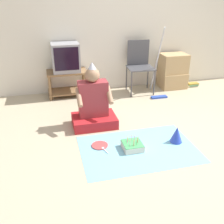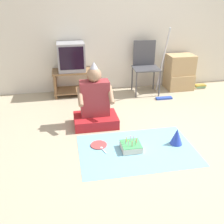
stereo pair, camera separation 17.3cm
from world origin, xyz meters
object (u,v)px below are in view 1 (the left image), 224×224
Objects in this scene: tv at (66,57)px; party_hat_blue at (177,134)px; cardboard_box_stack at (173,71)px; birthday_cake at (132,146)px; folding_chair at (139,63)px; dust_mop at (158,77)px; paper_plate at (100,145)px; person_seated at (94,106)px; book_pile at (193,85)px.

tv is 2.31m from party_hat_blue.
cardboard_box_stack reaches higher than birthday_cake.
dust_mop is (0.23, -0.33, -0.18)m from folding_chair.
tv is 0.52× the size of folding_chair.
paper_plate is at bearing -83.35° from tv.
folding_chair is at bearing 68.81° from birthday_cake.
tv is 2.37× the size of party_hat_blue.
person_seated is (-1.28, -0.82, -0.06)m from dust_mop.
cardboard_box_stack is 3.24× the size of paper_plate.
cardboard_box_stack is 0.59m from dust_mop.
book_pile is 2.20m from party_hat_blue.
folding_chair is 1.42× the size of cardboard_box_stack.
dust_mop reaches higher than cardboard_box_stack.
folding_chair reaches higher than book_pile.
birthday_cake is at bearing -177.72° from party_hat_blue.
party_hat_blue is (0.90, -0.70, -0.18)m from person_seated.
book_pile is 1.05× the size of party_hat_blue.
birthday_cake is at bearing -126.62° from cardboard_box_stack.
cardboard_box_stack is at bearing 169.43° from book_pile.
party_hat_blue is at bearing -94.61° from folding_chair.
tv is at bearing 179.02° from cardboard_box_stack.
folding_chair is at bearing 57.61° from paper_plate.
paper_plate is (0.21, -1.78, -0.67)m from tv.
folding_chair reaches higher than cardboard_box_stack.
tv is at bearing 177.34° from book_pile.
book_pile reaches higher than paper_plate.
cardboard_box_stack is at bearing 38.21° from dust_mop.
dust_mop is at bearing -14.51° from tv.
person_seated is 0.63m from paper_plate.
paper_plate is at bearing 156.39° from birthday_cake.
person_seated reaches higher than paper_plate.
tv reaches higher than person_seated.
party_hat_blue is at bearing -114.04° from cardboard_box_stack.
party_hat_blue reaches higher than book_pile.
tv is 0.54× the size of person_seated.
party_hat_blue is (-0.84, -1.88, -0.20)m from cardboard_box_stack.
cardboard_box_stack is 2.11m from person_seated.
book_pile is at bearing 37.29° from paper_plate.
book_pile is 0.24× the size of person_seated.
dust_mop is at bearing -141.79° from cardboard_box_stack.
folding_chair is 3.96× the size of birthday_cake.
person_seated is (-2.16, -1.11, 0.25)m from book_pile.
dust_mop reaches higher than paper_plate.
cardboard_box_stack is at bearing 53.38° from birthday_cake.
party_hat_blue is 1.01× the size of paper_plate.
folding_chair is 1.21m from book_pile.
folding_chair is 4.55× the size of party_hat_blue.
cardboard_box_stack reaches higher than book_pile.
dust_mop is (1.53, -0.40, -0.34)m from tv.
person_seated is at bearing -145.83° from cardboard_box_stack.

